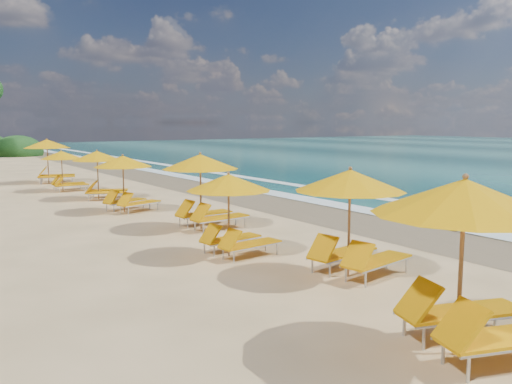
# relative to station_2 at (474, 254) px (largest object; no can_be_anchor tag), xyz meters

# --- Properties ---
(ground) EXTENTS (160.00, 160.00, 0.00)m
(ground) POSITION_rel_station_2_xyz_m (2.58, 9.41, -1.51)
(ground) COLOR #DCB681
(ground) RESTS_ON ground
(wet_sand) EXTENTS (4.00, 160.00, 0.01)m
(wet_sand) POSITION_rel_station_2_xyz_m (6.58, 9.41, -1.50)
(wet_sand) COLOR #836D4E
(wet_sand) RESTS_ON ground
(surf_foam) EXTENTS (4.00, 160.00, 0.01)m
(surf_foam) POSITION_rel_station_2_xyz_m (9.28, 9.41, -1.48)
(surf_foam) COLOR white
(surf_foam) RESTS_ON ground
(station_2) EXTENTS (3.43, 3.36, 2.69)m
(station_2) POSITION_rel_station_2_xyz_m (0.00, 0.00, 0.00)
(station_2) COLOR olive
(station_2) RESTS_ON ground
(station_3) EXTENTS (2.91, 2.77, 2.46)m
(station_3) POSITION_rel_station_2_xyz_m (1.46, 3.89, -0.13)
(station_3) COLOR olive
(station_3) RESTS_ON ground
(station_4) EXTENTS (2.47, 2.32, 2.18)m
(station_4) POSITION_rel_station_2_xyz_m (0.19, 6.91, -0.29)
(station_4) COLOR olive
(station_4) RESTS_ON ground
(station_5) EXTENTS (2.76, 2.58, 2.48)m
(station_5) POSITION_rel_station_2_xyz_m (1.33, 10.46, -0.12)
(station_5) COLOR olive
(station_5) RESTS_ON ground
(station_6) EXTENTS (2.82, 2.75, 2.23)m
(station_6) POSITION_rel_station_2_xyz_m (0.40, 14.99, -0.26)
(station_6) COLOR olive
(station_6) RESTS_ON ground
(station_7) EXTENTS (2.93, 2.92, 2.22)m
(station_7) POSITION_rel_station_2_xyz_m (0.68, 18.86, -0.26)
(station_7) COLOR olive
(station_7) RESTS_ON ground
(station_8) EXTENTS (2.28, 2.12, 2.07)m
(station_8) POSITION_rel_station_2_xyz_m (0.10, 22.72, -0.35)
(station_8) COLOR olive
(station_8) RESTS_ON ground
(station_9) EXTENTS (3.17, 3.07, 2.54)m
(station_9) POSITION_rel_station_2_xyz_m (0.41, 26.82, -0.08)
(station_9) COLOR olive
(station_9) RESTS_ON ground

